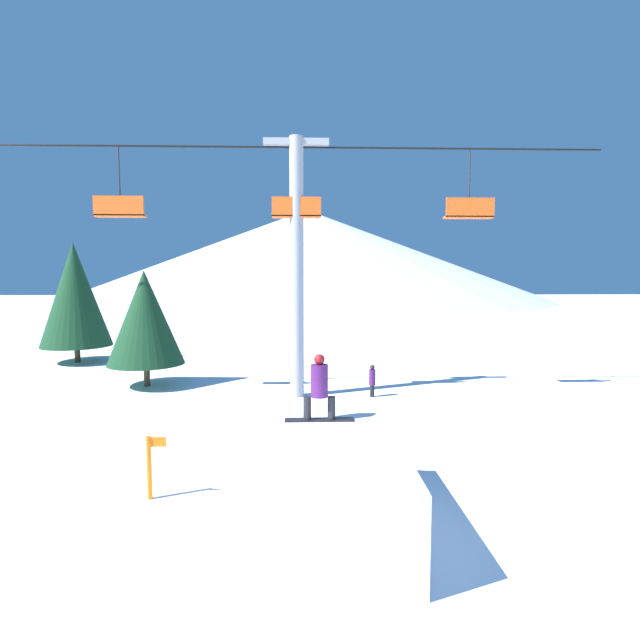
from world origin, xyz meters
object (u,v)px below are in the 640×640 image
pine_tree_near (145,317)px  trail_marker (150,465)px  snowboarder (319,387)px  snow_ramp (329,488)px  distant_skier (372,379)px

pine_tree_near → trail_marker: bearing=-72.4°
snowboarder → pine_tree_near: (-6.84, 10.41, 0.60)m
snow_ramp → distant_skier: 10.03m
pine_tree_near → trail_marker: 11.35m
snowboarder → trail_marker: bearing=-176.4°
snow_ramp → trail_marker: bearing=159.6°
snowboarder → trail_marker: 3.81m
snow_ramp → snowboarder: (-0.13, 1.56, 1.48)m
snowboarder → pine_tree_near: pine_tree_near is taller
trail_marker → snow_ramp: bearing=-20.4°
snowboarder → distant_skier: 8.70m
snowboarder → pine_tree_near: size_ratio=0.30×
snow_ramp → pine_tree_near: 14.01m
snowboarder → trail_marker: size_ratio=1.10×
snow_ramp → trail_marker: snow_ramp is taller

